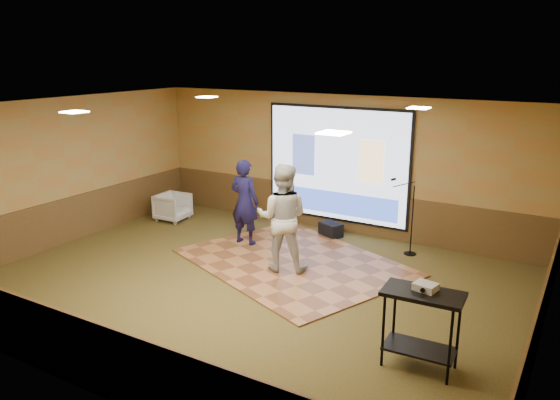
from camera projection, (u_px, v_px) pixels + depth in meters
The scene contains 19 objects.
ground at pixel (250, 285), 9.36m from camera, with size 9.00×9.00×0.00m, color #313A1A.
room_shell at pixel (248, 165), 8.80m from camera, with size 9.04×7.04×3.02m.
wainscot_back at pixel (336, 209), 12.12m from camera, with size 9.00×0.04×0.95m, color #513C1B.
wainscot_front at pixel (84, 354), 6.34m from camera, with size 9.00×0.04×0.95m, color #513C1B.
wainscot_left at pixel (71, 219), 11.43m from camera, with size 0.04×7.00×0.95m, color #513C1B.
wainscot_right at pixel (539, 324), 7.04m from camera, with size 0.04×7.00×0.95m, color #513C1B.
projector_screen at pixel (337, 166), 11.82m from camera, with size 3.32×0.06×2.52m.
downlight_nw at pixel (207, 97), 11.15m from camera, with size 0.32×0.32×0.02m, color #FFEEBF.
downlight_ne at pixel (419, 108), 8.99m from camera, with size 0.32×0.32×0.02m, color #FFEEBF.
downlight_sw at pixel (74, 112), 8.40m from camera, with size 0.32×0.32×0.02m, color #FFEEBF.
downlight_se at pixel (334, 133), 6.25m from camera, with size 0.32×0.32×0.02m, color #FFEEBF.
dance_floor at pixel (294, 262), 10.33m from camera, with size 4.00×3.05×0.03m, color #A5683C.
player_left at pixel (245, 202), 11.11m from camera, with size 0.64×0.42×1.76m, color #16143F.
player_right at pixel (282, 218), 9.73m from camera, with size 0.95×0.74×1.95m, color beige.
av_table at pixel (422, 314), 6.74m from camera, with size 0.98×0.52×1.03m.
projector at pixel (426, 287), 6.70m from camera, with size 0.27×0.22×0.09m, color silver.
mic_stand at pixel (409, 230), 10.68m from camera, with size 0.59×0.24×1.51m.
banquet_chair at pixel (173, 207), 12.88m from camera, with size 0.68×0.70×0.64m, color gray.
duffel_bag at pixel (331, 230), 11.79m from camera, with size 0.48×0.32×0.30m, color black.
Camera 1 is at (4.83, -7.18, 3.87)m, focal length 35.00 mm.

